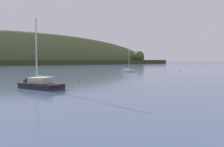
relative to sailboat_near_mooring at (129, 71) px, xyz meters
The scene contains 5 objects.
far_shoreline_hill 174.93m from the sailboat_near_mooring, 89.16° to the left, with size 410.23×80.97×62.05m.
sailboat_near_mooring is the anchor object (origin of this frame).
sailboat_midwater_white 50.30m from the sailboat_near_mooring, 143.49° to the right, with size 5.09×8.21×11.08m.
mooring_buoy_foreground 20.61m from the sailboat_near_mooring, 12.20° to the right, with size 0.50×0.50×0.58m.
mooring_buoy_midchannel 40.17m from the sailboat_near_mooring, 141.51° to the right, with size 0.49×0.49×0.57m.
Camera 1 is at (-23.87, 0.08, 3.97)m, focal length 40.02 mm.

